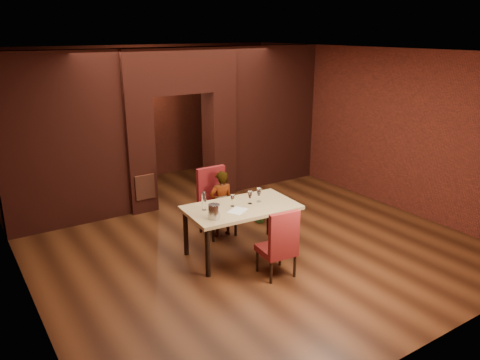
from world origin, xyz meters
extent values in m
plane|color=#482412|center=(0.00, 0.00, 0.00)|extent=(8.00, 8.00, 0.00)
cube|color=silver|center=(0.00, 0.00, 3.20)|extent=(7.00, 8.00, 0.04)
cube|color=maroon|center=(0.00, 4.00, 1.60)|extent=(7.00, 0.04, 3.20)
cube|color=maroon|center=(0.00, -4.00, 1.60)|extent=(7.00, 0.04, 3.20)
cube|color=maroon|center=(-3.50, 0.00, 1.60)|extent=(0.04, 8.00, 3.20)
cube|color=maroon|center=(3.50, 0.00, 1.60)|extent=(0.04, 8.00, 3.20)
cube|color=maroon|center=(-0.95, 2.00, 1.15)|extent=(0.55, 0.55, 2.30)
cube|color=maroon|center=(0.95, 2.00, 1.15)|extent=(0.55, 0.55, 2.30)
cube|color=maroon|center=(0.00, 2.00, 2.75)|extent=(2.45, 0.55, 0.90)
cube|color=maroon|center=(-2.36, 2.00, 1.60)|extent=(2.28, 0.35, 3.20)
cube|color=maroon|center=(2.36, 2.00, 1.60)|extent=(2.28, 0.35, 3.20)
cube|color=#AC5032|center=(-0.95, 1.71, 0.55)|extent=(0.40, 0.03, 0.50)
cube|color=black|center=(-0.40, 3.94, 1.05)|extent=(0.90, 0.08, 2.10)
cube|color=black|center=(-0.40, 3.90, 1.05)|extent=(1.02, 0.04, 2.22)
cube|color=tan|center=(-0.34, -0.84, 0.42)|extent=(1.85, 1.12, 0.84)
cube|color=maroon|center=(-0.26, 0.04, 0.60)|extent=(0.55, 0.55, 1.20)
cube|color=maroon|center=(-0.28, -1.69, 0.54)|extent=(0.53, 0.53, 1.07)
imported|color=beige|center=(-0.23, -0.04, 0.60)|extent=(0.47, 0.34, 1.21)
cube|color=silver|center=(-0.50, -0.98, 0.84)|extent=(0.38, 0.35, 0.00)
cylinder|color=#ABACB2|center=(-0.96, -1.04, 0.95)|extent=(0.18, 0.18, 0.22)
cylinder|color=white|center=(-0.91, -0.65, 0.99)|extent=(0.07, 0.07, 0.30)
imported|color=#326B2D|center=(0.69, 0.08, 0.20)|extent=(0.46, 0.44, 0.39)
camera|label=1|loc=(-4.19, -6.67, 3.54)|focal=35.00mm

